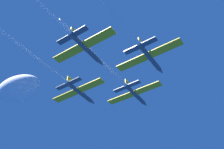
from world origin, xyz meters
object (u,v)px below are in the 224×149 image
jet_left_wing (56,74)px  jet_right_wing (121,21)px  jet_lead (118,78)px  jet_slot (47,11)px

jet_left_wing → jet_right_wing: size_ratio=0.82×
jet_lead → jet_left_wing: jet_lead is taller
jet_right_wing → jet_left_wing: bearing=168.2°
jet_left_wing → jet_right_wing: 25.39m
jet_lead → jet_right_wing: (12.08, -17.29, -0.81)m
jet_left_wing → jet_slot: (12.78, -16.53, 0.54)m
jet_lead → jet_left_wing: 17.62m
jet_lead → jet_right_wing: bearing=-55.1°
jet_lead → jet_right_wing: jet_lead is taller
jet_lead → jet_slot: bearing=-90.0°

